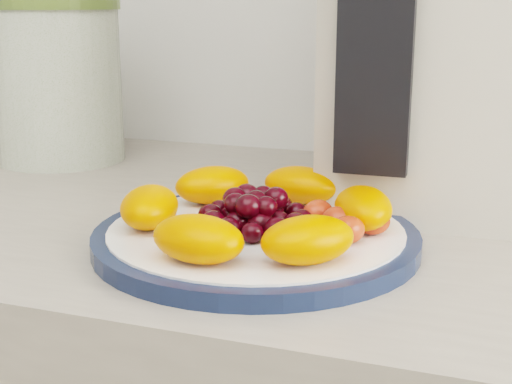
% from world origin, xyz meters
% --- Properties ---
extents(plate_rim, '(0.29, 0.29, 0.01)m').
position_xyz_m(plate_rim, '(0.03, 1.08, 0.91)').
color(plate_rim, '#14203D').
rests_on(plate_rim, counter).
extents(plate_face, '(0.26, 0.26, 0.02)m').
position_xyz_m(plate_face, '(0.03, 1.08, 0.91)').
color(plate_face, white).
rests_on(plate_face, counter).
extents(canister, '(0.22, 0.22, 0.20)m').
position_xyz_m(canister, '(-0.34, 1.33, 1.00)').
color(canister, '#39570E').
rests_on(canister, counter).
extents(canister_lid, '(0.22, 0.22, 0.01)m').
position_xyz_m(canister_lid, '(-0.34, 1.33, 1.11)').
color(canister_lid, '#576B2E').
rests_on(canister_lid, canister).
extents(appliance_body, '(0.23, 0.32, 0.39)m').
position_xyz_m(appliance_body, '(0.16, 1.32, 1.10)').
color(appliance_body, beige).
rests_on(appliance_body, counter).
extents(appliance_panel, '(0.07, 0.02, 0.29)m').
position_xyz_m(appliance_panel, '(0.11, 1.16, 1.10)').
color(appliance_panel, black).
rests_on(appliance_panel, appliance_body).
extents(fruit_plate, '(0.25, 0.25, 0.04)m').
position_xyz_m(fruit_plate, '(0.03, 1.08, 0.93)').
color(fruit_plate, '#F65C00').
rests_on(fruit_plate, plate_face).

